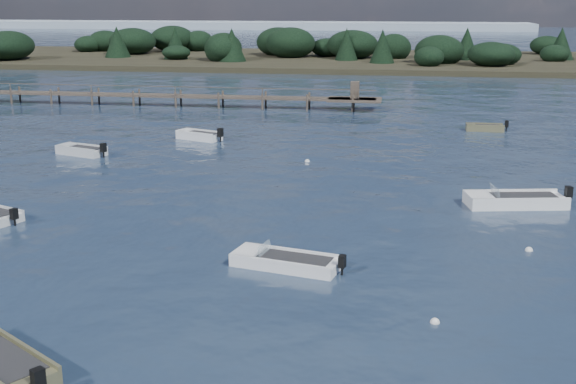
% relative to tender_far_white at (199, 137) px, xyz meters
% --- Properties ---
extents(ground, '(400.00, 400.00, 0.00)m').
position_rel_tender_far_white_xyz_m(ground, '(6.48, 28.42, -0.18)').
color(ground, '#182539').
rests_on(ground, ground).
extents(tender_far_white, '(3.85, 2.50, 1.30)m').
position_rel_tender_far_white_xyz_m(tender_far_white, '(0.00, 0.00, 0.00)').
color(tender_far_white, silver).
rests_on(tender_far_white, ground).
extents(dinghy_mid_white_b, '(5.44, 2.78, 1.33)m').
position_rel_tender_far_white_xyz_m(dinghy_mid_white_b, '(20.69, -14.79, -0.01)').
color(dinghy_mid_white_b, silver).
rests_on(dinghy_mid_white_b, ground).
extents(dinghy_mid_white_a, '(4.63, 2.49, 1.06)m').
position_rel_tender_far_white_xyz_m(dinghy_mid_white_a, '(10.53, -25.11, -0.05)').
color(dinghy_mid_white_a, silver).
rests_on(dinghy_mid_white_a, ground).
extents(tender_far_grey, '(3.88, 2.43, 1.24)m').
position_rel_tender_far_white_xyz_m(tender_far_grey, '(-6.38, -6.46, -0.01)').
color(tender_far_grey, '#B9BEC1').
rests_on(tender_far_grey, ground).
extents(tender_far_grey_b, '(3.25, 1.17, 1.12)m').
position_rel_tender_far_white_xyz_m(tender_far_grey_b, '(21.46, 7.04, -0.03)').
color(tender_far_grey_b, '#696746').
rests_on(tender_far_grey_b, ground).
extents(buoy_b, '(0.32, 0.32, 0.32)m').
position_rel_tender_far_white_xyz_m(buoy_b, '(16.13, -29.35, -0.18)').
color(buoy_b, silver).
rests_on(buoy_b, ground).
extents(buoy_d, '(0.32, 0.32, 0.32)m').
position_rel_tender_far_white_xyz_m(buoy_d, '(20.30, -21.68, -0.18)').
color(buoy_d, silver).
rests_on(buoy_d, ground).
extents(buoy_e, '(0.32, 0.32, 0.32)m').
position_rel_tender_far_white_xyz_m(buoy_e, '(8.94, -6.22, -0.18)').
color(buoy_e, silver).
rests_on(buoy_e, ground).
extents(jetty, '(64.50, 3.20, 3.40)m').
position_rel_tender_far_white_xyz_m(jetty, '(-15.26, 16.41, 0.80)').
color(jetty, '#4B4137').
rests_on(jetty, ground).
extents(far_headland, '(190.00, 40.00, 5.80)m').
position_rel_tender_far_white_xyz_m(far_headland, '(31.48, 68.42, 1.78)').
color(far_headland, black).
rests_on(far_headland, ground).
extents(distant_haze, '(280.00, 20.00, 2.40)m').
position_rel_tender_far_white_xyz_m(distant_haze, '(-83.52, 198.42, -0.18)').
color(distant_haze, '#8E9EAF').
rests_on(distant_haze, ground).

